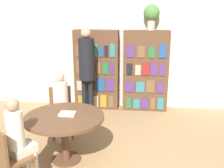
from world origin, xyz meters
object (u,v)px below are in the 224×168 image
(flower_vase, at_px, (152,14))
(seated_reader_left, at_px, (61,102))
(bookshelf_left, at_px, (97,70))
(librarian_standing, at_px, (87,62))
(chair_left_side, at_px, (61,109))
(reading_table, at_px, (65,124))
(chair_near_camera, at_px, (7,156))
(bookshelf_right, at_px, (146,71))
(seated_reader_right, at_px, (20,138))

(flower_vase, xyz_separation_m, seated_reader_left, (-1.58, -1.64, -1.47))
(bookshelf_left, relative_size, librarian_standing, 0.96)
(flower_vase, relative_size, chair_left_side, 0.60)
(flower_vase, height_order, seated_reader_left, flower_vase)
(reading_table, xyz_separation_m, chair_near_camera, (-0.52, -0.78, -0.12))
(bookshelf_right, height_order, flower_vase, flower_vase)
(bookshelf_left, xyz_separation_m, chair_left_side, (-0.43, -1.47, -0.41))
(seated_reader_right, bearing_deg, reading_table, 90.00)
(seated_reader_left, xyz_separation_m, librarian_standing, (0.24, 1.14, 0.49))
(reading_table, xyz_separation_m, librarian_standing, (-0.02, 1.84, 0.57))
(bookshelf_left, distance_m, chair_left_side, 1.58)
(reading_table, bearing_deg, seated_reader_right, -123.49)
(seated_reader_left, bearing_deg, bookshelf_right, -152.93)
(reading_table, bearing_deg, seated_reader_left, 110.51)
(chair_left_side, relative_size, seated_reader_right, 0.73)
(chair_near_camera, bearing_deg, flower_vase, 93.14)
(reading_table, height_order, chair_left_side, chair_left_side)
(flower_vase, height_order, chair_near_camera, flower_vase)
(chair_left_side, distance_m, seated_reader_left, 0.27)
(flower_vase, distance_m, seated_reader_left, 2.71)
(chair_near_camera, bearing_deg, seated_reader_right, 90.00)
(seated_reader_left, height_order, librarian_standing, librarian_standing)
(librarian_standing, bearing_deg, bookshelf_right, 21.78)
(bookshelf_left, xyz_separation_m, flower_vase, (1.21, 0.00, 1.25))
(seated_reader_left, bearing_deg, reading_table, 90.00)
(seated_reader_right, bearing_deg, seated_reader_left, 117.16)
(flower_vase, distance_m, librarian_standing, 1.73)
(bookshelf_right, bearing_deg, flower_vase, 3.27)
(bookshelf_right, distance_m, seated_reader_left, 2.23)
(chair_left_side, xyz_separation_m, librarian_standing, (0.31, 0.97, 0.68))
(bookshelf_left, distance_m, reading_table, 2.37)
(bookshelf_left, xyz_separation_m, seated_reader_left, (-0.37, -1.64, -0.21))
(chair_near_camera, bearing_deg, seated_reader_left, 113.87)
(flower_vase, xyz_separation_m, librarian_standing, (-1.34, -0.51, -0.98))
(bookshelf_left, relative_size, flower_vase, 3.38)
(bookshelf_right, relative_size, chair_near_camera, 2.04)
(bookshelf_left, distance_m, librarian_standing, 0.59)
(chair_near_camera, bearing_deg, bookshelf_right, 94.24)
(chair_near_camera, distance_m, seated_reader_right, 0.26)
(bookshelf_right, xyz_separation_m, librarian_standing, (-1.26, -0.50, 0.28))
(librarian_standing, bearing_deg, chair_left_side, -107.50)
(bookshelf_left, bearing_deg, bookshelf_right, 0.00)
(flower_vase, bearing_deg, chair_left_side, -138.12)
(bookshelf_right, xyz_separation_m, flower_vase, (0.08, 0.00, 1.25))
(reading_table, distance_m, seated_reader_left, 0.76)
(chair_near_camera, xyz_separation_m, seated_reader_left, (0.25, 1.49, 0.20))
(bookshelf_right, height_order, librarian_standing, librarian_standing)
(bookshelf_right, xyz_separation_m, seated_reader_left, (-1.50, -1.64, -0.21))
(flower_vase, bearing_deg, chair_near_camera, -120.35)
(bookshelf_right, bearing_deg, bookshelf_left, -180.00)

